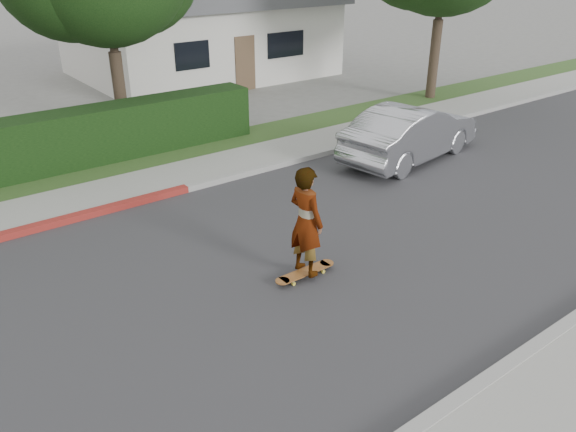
% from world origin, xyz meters
% --- Properties ---
extents(ground, '(120.00, 120.00, 0.00)m').
position_xyz_m(ground, '(0.00, 0.00, 0.00)').
color(ground, slate).
rests_on(ground, ground).
extents(road, '(60.00, 8.00, 0.01)m').
position_xyz_m(road, '(0.00, 0.00, 0.01)').
color(road, '#2D2D30').
rests_on(road, ground).
extents(curb_near, '(60.00, 0.20, 0.15)m').
position_xyz_m(curb_near, '(0.00, -4.10, 0.07)').
color(curb_near, '#9E9E99').
rests_on(curb_near, ground).
extents(curb_far, '(60.00, 0.20, 0.15)m').
position_xyz_m(curb_far, '(0.00, 4.10, 0.07)').
color(curb_far, '#9E9E99').
rests_on(curb_far, ground).
extents(sidewalk_far, '(60.00, 1.60, 0.12)m').
position_xyz_m(sidewalk_far, '(0.00, 5.00, 0.06)').
color(sidewalk_far, gray).
rests_on(sidewalk_far, ground).
extents(planting_strip, '(60.00, 1.60, 0.10)m').
position_xyz_m(planting_strip, '(0.00, 6.60, 0.05)').
color(planting_strip, '#2D4C1E').
rests_on(planting_strip, ground).
extents(house, '(10.60, 8.60, 4.30)m').
position_xyz_m(house, '(8.00, 16.00, 2.10)').
color(house, beige).
rests_on(house, ground).
extents(skateboard, '(1.23, 0.25, 0.11)m').
position_xyz_m(skateboard, '(0.87, -0.56, 0.11)').
color(skateboard, yellow).
rests_on(skateboard, ground).
extents(skateboarder, '(0.53, 0.74, 1.93)m').
position_xyz_m(skateboarder, '(0.87, -0.56, 1.09)').
color(skateboarder, white).
rests_on(skateboarder, skateboard).
extents(car_silver, '(4.66, 2.22, 1.47)m').
position_xyz_m(car_silver, '(6.90, 2.50, 0.74)').
color(car_silver, '#B7B8BF').
rests_on(car_silver, ground).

